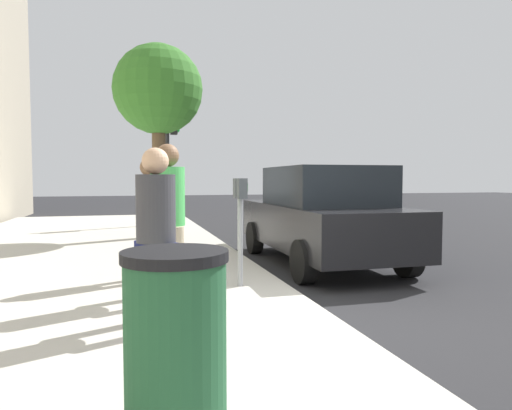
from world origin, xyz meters
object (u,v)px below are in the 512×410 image
at_px(parking_officer, 150,209).
at_px(street_tree, 158,92).
at_px(pedestrian_at_meter, 168,207).
at_px(traffic_signal, 171,146).
at_px(parking_meter, 240,209).
at_px(pedestrian_bystander, 156,223).
at_px(trash_bin, 176,341).
at_px(parked_sedan_near, 322,215).

xyz_separation_m(parking_officer, street_tree, (4.79, -0.43, 2.50)).
xyz_separation_m(pedestrian_at_meter, traffic_signal, (8.88, -0.82, 1.35)).
relative_size(pedestrian_at_meter, parking_officer, 1.07).
distance_m(parking_meter, traffic_signal, 8.63).
height_order(pedestrian_bystander, traffic_signal, traffic_signal).
relative_size(parking_meter, street_tree, 0.31).
xyz_separation_m(street_tree, trash_bin, (-8.75, 0.47, -2.97)).
distance_m(pedestrian_at_meter, trash_bin, 2.95).
xyz_separation_m(street_tree, traffic_signal, (3.02, -0.55, -1.06)).
xyz_separation_m(pedestrian_bystander, parked_sedan_near, (3.24, -3.13, -0.24)).
distance_m(pedestrian_bystander, trash_bin, 1.94).
xyz_separation_m(parking_meter, parked_sedan_near, (1.87, -1.98, -0.27)).
xyz_separation_m(pedestrian_at_meter, parked_sedan_near, (2.24, -2.93, -0.33)).
xyz_separation_m(pedestrian_at_meter, trash_bin, (-2.89, 0.20, -0.57)).
distance_m(parking_officer, traffic_signal, 8.00).
distance_m(pedestrian_at_meter, pedestrian_bystander, 1.03).
bearing_deg(parked_sedan_near, parking_officer, 110.59).
bearing_deg(traffic_signal, parking_meter, -179.11).
relative_size(parked_sedan_near, street_tree, 0.96).
bearing_deg(parking_meter, pedestrian_bystander, 140.05).
height_order(pedestrian_at_meter, parked_sedan_near, pedestrian_at_meter).
height_order(parking_meter, traffic_signal, traffic_signal).
distance_m(pedestrian_at_meter, street_tree, 6.34).
distance_m(parking_meter, street_tree, 6.06).
distance_m(pedestrian_bystander, traffic_signal, 10.04).
relative_size(pedestrian_bystander, trash_bin, 1.68).
bearing_deg(trash_bin, parked_sedan_near, -31.43).
bearing_deg(street_tree, pedestrian_at_meter, 177.36).
bearing_deg(street_tree, trash_bin, 176.93).
bearing_deg(parking_meter, street_tree, 7.09).
bearing_deg(pedestrian_at_meter, traffic_signal, 58.15).
bearing_deg(traffic_signal, pedestrian_bystander, 174.13).
distance_m(parking_meter, parking_officer, 1.33).
bearing_deg(street_tree, pedestrian_bystander, 176.13).
relative_size(street_tree, trash_bin, 4.56).
distance_m(pedestrian_at_meter, traffic_signal, 9.02).
height_order(parking_meter, parked_sedan_near, parked_sedan_near).
bearing_deg(pedestrian_bystander, trash_bin, -134.36).
height_order(parking_meter, parking_officer, parking_officer).
xyz_separation_m(parking_meter, pedestrian_at_meter, (-0.36, 0.95, 0.06)).
height_order(parking_meter, pedestrian_bystander, pedestrian_bystander).
bearing_deg(pedestrian_bystander, street_tree, 41.93).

